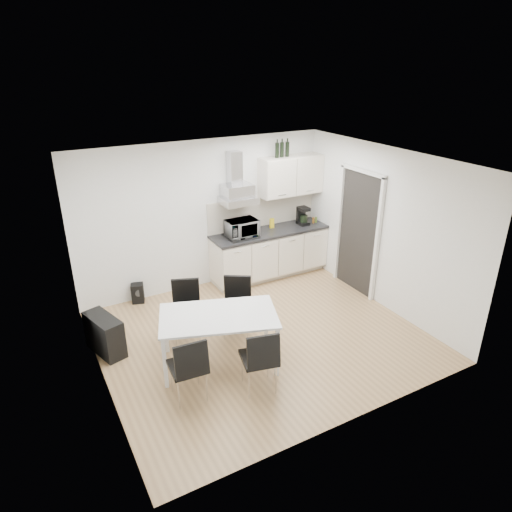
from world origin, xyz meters
The scene contains 15 objects.
ground centered at (0.00, 0.00, 0.00)m, with size 4.50×4.50×0.00m, color tan.
wall_back centered at (0.00, 2.00, 1.30)m, with size 4.50×0.10×2.60m, color white.
wall_front centered at (0.00, -2.00, 1.30)m, with size 4.50×0.10×2.60m, color white.
wall_left centered at (-2.25, 0.00, 1.30)m, with size 0.10×4.00×2.60m, color white.
wall_right centered at (2.25, 0.00, 1.30)m, with size 0.10×4.00×2.60m, color white.
ceiling centered at (0.00, 0.00, 2.60)m, with size 4.50×4.50×0.00m, color white.
doorway centered at (2.21, 0.55, 1.05)m, with size 0.08×1.04×2.10m, color white.
kitchenette centered at (1.19, 1.73, 0.83)m, with size 2.22×0.64×2.52m.
dining_table centered at (-0.80, -0.30, 0.68)m, with size 1.71×1.32×0.75m.
chair_far_left centered at (-0.95, 0.49, 0.44)m, with size 0.44×0.50×0.88m, color black, non-canonical shape.
chair_far_right centered at (-0.27, 0.23, 0.44)m, with size 0.44×0.50×0.88m, color black, non-canonical shape.
chair_near_left centered at (-1.41, -0.74, 0.44)m, with size 0.44×0.50×0.88m, color black, non-canonical shape.
chair_near_right centered at (-0.58, -1.00, 0.44)m, with size 0.44×0.50×0.88m, color black, non-canonical shape.
guitar_amp centered at (-2.09, 0.70, 0.28)m, with size 0.47×0.72×0.56m.
floor_speaker centered at (-1.31, 1.90, 0.17)m, with size 0.20×0.18×0.33m, color black.
Camera 1 is at (-2.83, -5.01, 3.82)m, focal length 32.00 mm.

